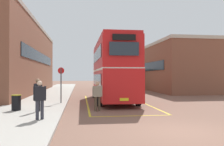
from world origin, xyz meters
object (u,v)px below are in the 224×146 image
Objects in this scene: pedestrian_boarding at (97,94)px; single_deck_bus at (122,78)px; pedestrian_waiting_far at (40,97)px; litter_bin at (16,103)px; bus_stop_sign at (61,81)px; pedestrian_waiting_near at (38,92)px; double_decker_bus at (113,69)px.

single_deck_bus is at bearing 76.64° from pedestrian_boarding.
pedestrian_waiting_far is 3.42m from litter_bin.
litter_bin is at bearing -122.97° from bus_stop_sign.
pedestrian_boarding is 0.69× the size of bus_stop_sign.
litter_bin is at bearing -179.04° from pedestrian_boarding.
litter_bin is 0.35× the size of bus_stop_sign.
litter_bin is (-1.23, 0.60, -0.58)m from pedestrian_waiting_near.
pedestrian_waiting_near is at bearing -102.98° from bus_stop_sign.
litter_bin is (-1.70, 2.92, -0.53)m from pedestrian_waiting_far.
bus_stop_sign reaches higher than pedestrian_boarding.
pedestrian_waiting_near is (-9.09, -25.59, -0.50)m from single_deck_bus.
pedestrian_waiting_far is 6.24m from bus_stop_sign.
single_deck_bus reaches higher than bus_stop_sign.
single_deck_bus is 27.16m from pedestrian_waiting_near.
bus_stop_sign reaches higher than pedestrian_waiting_near.
litter_bin is (-6.01, -5.24, -1.95)m from double_decker_bus.
pedestrian_boarding is (-5.92, -24.92, -0.67)m from single_deck_bus.
pedestrian_waiting_far is at bearing -93.92° from bus_stop_sign.
single_deck_bus is 10.37× the size of litter_bin.
pedestrian_waiting_near is 4.01m from bus_stop_sign.
single_deck_bus reaches higher than litter_bin.
bus_stop_sign is (2.13, 3.28, 1.06)m from litter_bin.
single_deck_bus is 23.21m from bus_stop_sign.
pedestrian_waiting_near reaches higher than pedestrian_boarding.
double_decker_bus reaches higher than pedestrian_boarding.
pedestrian_waiting_far is at bearing -59.78° from litter_bin.
bus_stop_sign is at bearing 57.03° from litter_bin.
litter_bin is at bearing -112.45° from single_deck_bus.
single_deck_bus is at bearing 70.44° from pedestrian_waiting_near.
double_decker_bus is 8.21m from litter_bin.
single_deck_bus is 25.62m from pedestrian_boarding.
double_decker_bus is at bearing 50.67° from pedestrian_waiting_near.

